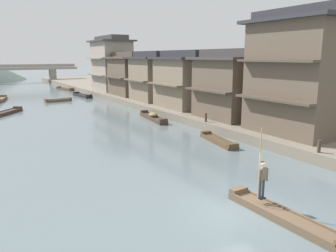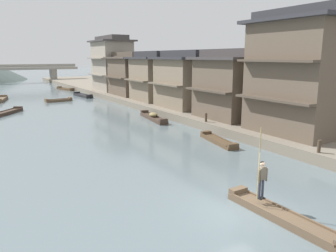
{
  "view_description": "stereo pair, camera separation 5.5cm",
  "coord_description": "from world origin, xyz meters",
  "px_view_note": "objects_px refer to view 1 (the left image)",
  "views": [
    {
      "loc": [
        -9.23,
        -9.21,
        6.19
      ],
      "look_at": [
        2.83,
        11.0,
        1.25
      ],
      "focal_mm": 35.38,
      "sensor_mm": 36.0,
      "label": 1
    },
    {
      "loc": [
        -9.18,
        -9.24,
        6.19
      ],
      "look_at": [
        2.83,
        11.0,
        1.25
      ],
      "focal_mm": 35.38,
      "sensor_mm": 36.0,
      "label": 2
    }
  ],
  "objects_px": {
    "boat_moored_nearest": "(153,117)",
    "house_waterfront_far": "(130,74)",
    "boat_moored_far": "(0,100)",
    "house_waterfront_end": "(112,64)",
    "mooring_post_dock_mid": "(206,117)",
    "stone_bridge": "(14,71)",
    "boatman_person": "(262,175)",
    "boat_foreground_poled": "(283,217)",
    "boat_moored_second": "(4,113)",
    "house_waterfront_second": "(235,84)",
    "boat_midriver_upstream": "(82,95)",
    "boat_upstream_distant": "(65,89)",
    "boat_midriver_drifting": "(58,100)",
    "house_waterfront_narrow": "(154,76)",
    "mooring_post_dock_near": "(319,146)",
    "house_waterfront_nearest": "(299,73)",
    "house_waterfront_tall": "(189,80)",
    "boat_moored_third": "(218,141)"
  },
  "relations": [
    {
      "from": "boat_moored_nearest",
      "to": "house_waterfront_far",
      "type": "bearing_deg",
      "value": 73.47
    },
    {
      "from": "boat_moored_far",
      "to": "house_waterfront_end",
      "type": "relative_size",
      "value": 0.64
    },
    {
      "from": "boat_moored_far",
      "to": "mooring_post_dock_mid",
      "type": "relative_size",
      "value": 7.48
    },
    {
      "from": "stone_bridge",
      "to": "boatman_person",
      "type": "bearing_deg",
      "value": -89.57
    },
    {
      "from": "boatman_person",
      "to": "boat_moored_far",
      "type": "distance_m",
      "value": 44.26
    },
    {
      "from": "boat_foreground_poled",
      "to": "mooring_post_dock_mid",
      "type": "xyz_separation_m",
      "value": [
        7.18,
        14.42,
        0.95
      ]
    },
    {
      "from": "boat_moored_second",
      "to": "house_waterfront_second",
      "type": "bearing_deg",
      "value": -43.47
    },
    {
      "from": "boat_midriver_upstream",
      "to": "boat_upstream_distant",
      "type": "distance_m",
      "value": 12.39
    },
    {
      "from": "boat_moored_nearest",
      "to": "boat_midriver_drifting",
      "type": "distance_m",
      "value": 19.61
    },
    {
      "from": "boat_midriver_drifting",
      "to": "boat_upstream_distant",
      "type": "height_order",
      "value": "boat_upstream_distant"
    },
    {
      "from": "boat_midriver_upstream",
      "to": "mooring_post_dock_mid",
      "type": "xyz_separation_m",
      "value": [
        1.96,
        -29.47,
        0.92
      ]
    },
    {
      "from": "boat_midriver_upstream",
      "to": "house_waterfront_end",
      "type": "distance_m",
      "value": 7.09
    },
    {
      "from": "mooring_post_dock_mid",
      "to": "boat_moored_nearest",
      "type": "bearing_deg",
      "value": 104.02
    },
    {
      "from": "boat_moored_second",
      "to": "house_waterfront_second",
      "type": "relative_size",
      "value": 0.77
    },
    {
      "from": "boat_foreground_poled",
      "to": "boat_moored_far",
      "type": "xyz_separation_m",
      "value": [
        -6.38,
        44.94,
        0.03
      ]
    },
    {
      "from": "boat_moored_second",
      "to": "house_waterfront_far",
      "type": "relative_size",
      "value": 0.68
    },
    {
      "from": "boat_midriver_upstream",
      "to": "house_waterfront_narrow",
      "type": "bearing_deg",
      "value": -70.38
    },
    {
      "from": "house_waterfront_end",
      "to": "mooring_post_dock_near",
      "type": "bearing_deg",
      "value": -94.53
    },
    {
      "from": "boat_foreground_poled",
      "to": "mooring_post_dock_mid",
      "type": "distance_m",
      "value": 16.14
    },
    {
      "from": "boat_foreground_poled",
      "to": "house_waterfront_far",
      "type": "distance_m",
      "value": 38.28
    },
    {
      "from": "boat_moored_nearest",
      "to": "boat_upstream_distant",
      "type": "distance_m",
      "value": 35.35
    },
    {
      "from": "boat_moored_second",
      "to": "mooring_post_dock_mid",
      "type": "relative_size",
      "value": 6.96
    },
    {
      "from": "house_waterfront_nearest",
      "to": "stone_bridge",
      "type": "distance_m",
      "value": 71.75
    },
    {
      "from": "house_waterfront_tall",
      "to": "house_waterfront_end",
      "type": "xyz_separation_m",
      "value": [
        -0.56,
        21.71,
        1.3
      ]
    },
    {
      "from": "boat_upstream_distant",
      "to": "stone_bridge",
      "type": "relative_size",
      "value": 0.18
    },
    {
      "from": "house_waterfront_tall",
      "to": "stone_bridge",
      "type": "bearing_deg",
      "value": 101.65
    },
    {
      "from": "house_waterfront_second",
      "to": "mooring_post_dock_mid",
      "type": "xyz_separation_m",
      "value": [
        -3.63,
        -0.59,
        -2.63
      ]
    },
    {
      "from": "boat_midriver_drifting",
      "to": "boat_midriver_upstream",
      "type": "bearing_deg",
      "value": 40.68
    },
    {
      "from": "house_waterfront_narrow",
      "to": "mooring_post_dock_mid",
      "type": "relative_size",
      "value": 8.58
    },
    {
      "from": "mooring_post_dock_mid",
      "to": "house_waterfront_second",
      "type": "bearing_deg",
      "value": 9.29
    },
    {
      "from": "house_waterfront_narrow",
      "to": "mooring_post_dock_near",
      "type": "height_order",
      "value": "house_waterfront_narrow"
    },
    {
      "from": "stone_bridge",
      "to": "house_waterfront_second",
      "type": "bearing_deg",
      "value": -79.81
    },
    {
      "from": "boat_midriver_upstream",
      "to": "stone_bridge",
      "type": "height_order",
      "value": "stone_bridge"
    },
    {
      "from": "boat_moored_third",
      "to": "boat_upstream_distant",
      "type": "bearing_deg",
      "value": 89.78
    },
    {
      "from": "mooring_post_dock_near",
      "to": "stone_bridge",
      "type": "height_order",
      "value": "stone_bridge"
    },
    {
      "from": "boat_moored_far",
      "to": "boat_midriver_drifting",
      "type": "relative_size",
      "value": 1.49
    },
    {
      "from": "boat_moored_second",
      "to": "boat_moored_third",
      "type": "height_order",
      "value": "boat_moored_second"
    },
    {
      "from": "boat_midriver_drifting",
      "to": "stone_bridge",
      "type": "bearing_deg",
      "value": 91.77
    },
    {
      "from": "boat_moored_nearest",
      "to": "house_waterfront_end",
      "type": "height_order",
      "value": "house_waterfront_end"
    },
    {
      "from": "boat_moored_far",
      "to": "boat_upstream_distant",
      "type": "xyz_separation_m",
      "value": [
        11.92,
        11.34,
        -0.01
      ]
    },
    {
      "from": "boat_foreground_poled",
      "to": "mooring_post_dock_mid",
      "type": "bearing_deg",
      "value": 63.52
    },
    {
      "from": "boatman_person",
      "to": "boat_moored_second",
      "type": "distance_m",
      "value": 31.55
    },
    {
      "from": "boatman_person",
      "to": "boat_midriver_drifting",
      "type": "bearing_deg",
      "value": 89.09
    },
    {
      "from": "house_waterfront_second",
      "to": "boat_midriver_drifting",
      "type": "bearing_deg",
      "value": 112.38
    },
    {
      "from": "boat_moored_second",
      "to": "house_waterfront_far",
      "type": "distance_m",
      "value": 18.25
    },
    {
      "from": "house_waterfront_nearest",
      "to": "mooring_post_dock_mid",
      "type": "xyz_separation_m",
      "value": [
        -3.18,
        6.6,
        -3.93
      ]
    },
    {
      "from": "house_waterfront_end",
      "to": "house_waterfront_far",
      "type": "bearing_deg",
      "value": -91.23
    },
    {
      "from": "mooring_post_dock_near",
      "to": "mooring_post_dock_mid",
      "type": "xyz_separation_m",
      "value": [
        0.0,
        10.81,
        0.0
      ]
    },
    {
      "from": "boat_midriver_upstream",
      "to": "house_waterfront_far",
      "type": "relative_size",
      "value": 0.74
    },
    {
      "from": "house_waterfront_end",
      "to": "boat_midriver_drifting",
      "type": "bearing_deg",
      "value": -156.44
    }
  ]
}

